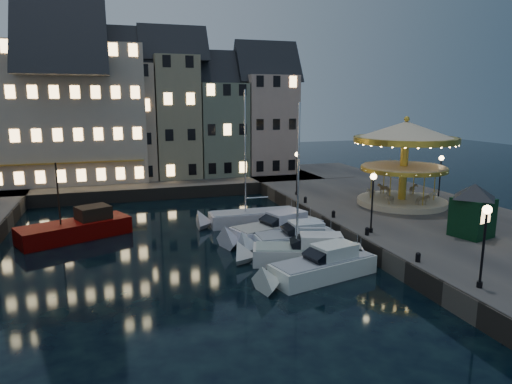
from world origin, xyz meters
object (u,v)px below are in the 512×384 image
object	(u,v)px
bollard_d	(305,199)
motorboat_b	(318,269)
motorboat_c	(301,253)
motorboat_f	(247,219)
streetlamp_d	(440,172)
motorboat_e	(273,230)
red_fishing_boat	(77,229)
motorboat_d	(291,241)
streetlamp_b	(373,194)
carousel	(405,147)
ticket_kiosk	(474,201)
bollard_c	(333,214)
bollard_a	(418,257)
bollard_b	(367,231)
streetlamp_c	(297,167)
streetlamp_a	(485,234)

from	to	relation	value
bollard_d	motorboat_b	xyz separation A→B (m)	(-5.15, -13.70, -0.96)
motorboat_c	motorboat_f	xyz separation A→B (m)	(-0.67, 9.97, -0.15)
streetlamp_d	motorboat_e	size ratio (longest dim) A/B	0.50
motorboat_f	red_fishing_boat	xyz separation A→B (m)	(-13.46, 0.30, 0.18)
streetlamp_d	motorboat_d	distance (m)	17.68
streetlamp_b	motorboat_c	world-z (taller)	motorboat_c
streetlamp_d	carousel	world-z (taller)	carousel
streetlamp_b	ticket_kiosk	distance (m)	6.62
bollard_c	streetlamp_b	bearing A→B (deg)	-82.41
streetlamp_d	bollard_a	world-z (taller)	streetlamp_d
bollard_b	motorboat_f	xyz separation A→B (m)	(-5.74, 9.48, -1.07)
motorboat_e	red_fishing_boat	distance (m)	14.97
bollard_c	motorboat_d	distance (m)	5.46
bollard_c	motorboat_e	bearing A→B (deg)	178.77
streetlamp_c	red_fishing_boat	size ratio (longest dim) A/B	0.49
bollard_b	carousel	size ratio (longest dim) A/B	0.06
streetlamp_a	motorboat_d	distance (m)	13.38
streetlamp_d	carousel	size ratio (longest dim) A/B	0.47
bollard_d	motorboat_d	size ratio (longest dim) A/B	0.08
bollard_c	bollard_d	size ratio (longest dim) A/B	1.00
streetlamp_a	bollard_b	xyz separation A→B (m)	(-0.60, 9.50, -2.41)
bollard_b	red_fishing_boat	bearing A→B (deg)	153.02
motorboat_d	carousel	bearing A→B (deg)	21.83
streetlamp_c	bollard_b	xyz separation A→B (m)	(-0.60, -14.00, -2.41)
motorboat_f	motorboat_c	bearing A→B (deg)	-86.17
streetlamp_a	red_fishing_boat	bearing A→B (deg)	135.77
streetlamp_a	bollard_c	xyz separation A→B (m)	(-0.60, 14.50, -2.41)
bollard_d	carousel	size ratio (longest dim) A/B	0.06
streetlamp_d	carousel	xyz separation A→B (m)	(-4.01, -0.14, 2.37)
motorboat_b	motorboat_c	bearing A→B (deg)	88.20
bollard_b	bollard_d	size ratio (longest dim) A/B	1.00
bollard_a	motorboat_e	size ratio (longest dim) A/B	0.07
streetlamp_a	bollard_d	world-z (taller)	streetlamp_a
streetlamp_c	motorboat_e	bearing A→B (deg)	-122.10
motorboat_f	carousel	xyz separation A→B (m)	(13.63, -2.12, 5.85)
streetlamp_c	motorboat_d	size ratio (longest dim) A/B	0.60
ticket_kiosk	streetlamp_d	bearing A→B (deg)	61.58
streetlamp_b	red_fishing_boat	bearing A→B (deg)	154.91
streetlamp_b	streetlamp_c	world-z (taller)	same
streetlamp_b	motorboat_c	distance (m)	6.65
motorboat_f	streetlamp_a	bearing A→B (deg)	-71.53
streetlamp_a	motorboat_f	bearing A→B (deg)	108.47
streetlamp_b	bollard_c	distance (m)	5.14
bollard_d	motorboat_f	xyz separation A→B (m)	(-5.74, -1.02, -1.07)
bollard_c	motorboat_e	size ratio (longest dim) A/B	0.07
streetlamp_c	motorboat_e	xyz separation A→B (m)	(-5.58, -8.89, -3.37)
bollard_c	motorboat_b	size ratio (longest dim) A/B	0.07
bollard_a	carousel	distance (m)	15.82
streetlamp_c	carousel	size ratio (longest dim) A/B	0.47
streetlamp_c	bollard_b	distance (m)	14.22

